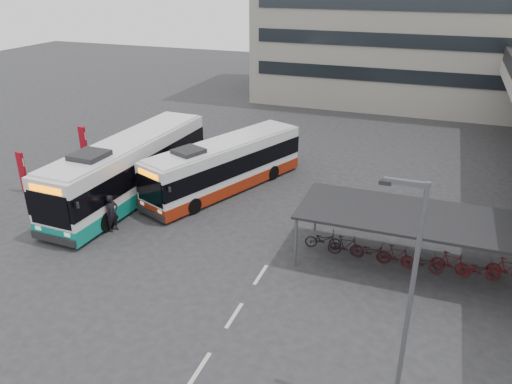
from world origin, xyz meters
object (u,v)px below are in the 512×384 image
(bus_main, at_px, (225,166))
(pedestrian, at_px, (112,213))
(bus_teal, at_px, (130,169))
(lamp_post, at_px, (409,286))

(bus_main, bearing_deg, pedestrian, -93.56)
(bus_main, distance_m, bus_teal, 5.51)
(pedestrian, bearing_deg, lamp_post, -93.61)
(bus_teal, xyz_separation_m, lamp_post, (16.02, -10.12, 2.42))
(lamp_post, bearing_deg, bus_teal, 147.85)
(pedestrian, height_order, lamp_post, lamp_post)
(bus_teal, distance_m, pedestrian, 4.24)
(bus_teal, relative_size, lamp_post, 1.75)
(lamp_post, bearing_deg, pedestrian, 157.09)
(bus_main, bearing_deg, lamp_post, -26.86)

